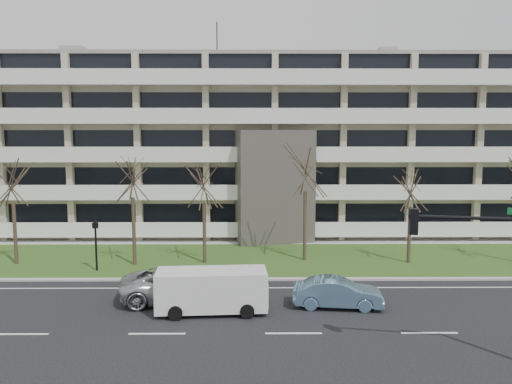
{
  "coord_description": "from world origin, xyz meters",
  "views": [
    {
      "loc": [
        -1.81,
        -21.02,
        8.75
      ],
      "look_at": [
        -1.57,
        10.0,
        5.09
      ],
      "focal_mm": 35.0,
      "sensor_mm": 36.0,
      "label": 1
    }
  ],
  "objects_px": {
    "traffic_signal": "(501,265)",
    "pedestrian_signal": "(96,239)",
    "silver_pickup": "(181,284)",
    "blue_sedan": "(338,293)",
    "white_van": "(213,287)"
  },
  "relations": [
    {
      "from": "blue_sedan",
      "to": "white_van",
      "type": "xyz_separation_m",
      "value": [
        -6.24,
        -0.63,
        0.51
      ]
    },
    {
      "from": "silver_pickup",
      "to": "blue_sedan",
      "type": "relative_size",
      "value": 1.39
    },
    {
      "from": "traffic_signal",
      "to": "pedestrian_signal",
      "type": "bearing_deg",
      "value": 155.81
    },
    {
      "from": "traffic_signal",
      "to": "pedestrian_signal",
      "type": "xyz_separation_m",
      "value": [
        -19.09,
        13.22,
        -1.83
      ]
    },
    {
      "from": "silver_pickup",
      "to": "pedestrian_signal",
      "type": "xyz_separation_m",
      "value": [
        -6.16,
        5.55,
        1.23
      ]
    },
    {
      "from": "traffic_signal",
      "to": "pedestrian_signal",
      "type": "height_order",
      "value": "traffic_signal"
    },
    {
      "from": "silver_pickup",
      "to": "blue_sedan",
      "type": "height_order",
      "value": "silver_pickup"
    },
    {
      "from": "pedestrian_signal",
      "to": "traffic_signal",
      "type": "bearing_deg",
      "value": -10.64
    },
    {
      "from": "blue_sedan",
      "to": "traffic_signal",
      "type": "xyz_separation_m",
      "value": [
        4.86,
        -6.52,
        3.19
      ]
    },
    {
      "from": "silver_pickup",
      "to": "pedestrian_signal",
      "type": "bearing_deg",
      "value": 38.62
    },
    {
      "from": "traffic_signal",
      "to": "blue_sedan",
      "type": "bearing_deg",
      "value": 137.22
    },
    {
      "from": "pedestrian_signal",
      "to": "silver_pickup",
      "type": "bearing_deg",
      "value": -17.96
    },
    {
      "from": "silver_pickup",
      "to": "traffic_signal",
      "type": "height_order",
      "value": "traffic_signal"
    },
    {
      "from": "white_van",
      "to": "pedestrian_signal",
      "type": "relative_size",
      "value": 1.67
    },
    {
      "from": "silver_pickup",
      "to": "traffic_signal",
      "type": "distance_m",
      "value": 15.34
    }
  ]
}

